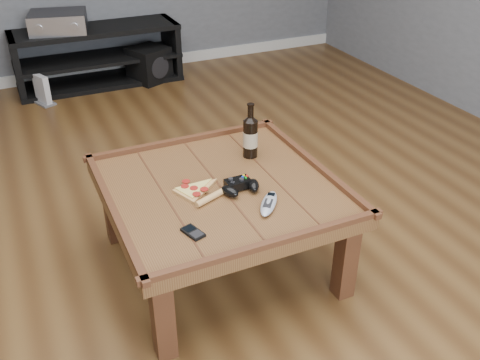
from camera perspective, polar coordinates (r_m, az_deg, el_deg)
name	(u,v)px	position (r m, az deg, el deg)	size (l,w,h in m)	color
ground	(222,264)	(2.66, -1.97, -8.93)	(6.00, 6.00, 0.00)	#462B14
baseboard	(96,70)	(5.22, -15.15, 11.26)	(5.00, 0.02, 0.10)	silver
coffee_table	(220,197)	(2.43, -2.13, -1.83)	(1.03, 1.03, 0.48)	#523017
media_console	(98,57)	(4.93, -14.90, 12.59)	(1.40, 0.45, 0.50)	black
beer_bottle	(250,136)	(2.60, 1.11, 4.75)	(0.07, 0.07, 0.28)	black
game_controller	(240,186)	(2.35, 0.01, -0.66)	(0.20, 0.13, 0.05)	black
pizza_slice	(196,191)	(2.35, -4.69, -1.21)	(0.26, 0.32, 0.03)	tan
smartphone	(193,232)	(2.11, -5.04, -5.58)	(0.08, 0.11, 0.01)	black
remote_control	(269,203)	(2.26, 3.08, -2.51)	(0.17, 0.19, 0.03)	#A1A6AF
av_receiver	(58,22)	(4.80, -18.81, 15.68)	(0.51, 0.45, 0.16)	black
subwoofer	(149,64)	(4.95, -9.67, 12.08)	(0.40, 0.40, 0.30)	black
game_console	(42,91)	(4.66, -20.33, 8.89)	(0.17, 0.22, 0.24)	slate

